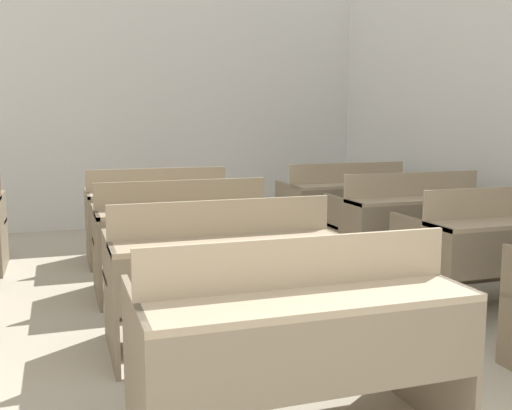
% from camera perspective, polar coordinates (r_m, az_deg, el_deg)
% --- Properties ---
extents(wall_back, '(6.32, 0.06, 3.10)m').
position_cam_1_polar(wall_back, '(7.66, -12.82, 9.47)').
color(wall_back, silver).
rests_on(wall_back, ground_plane).
extents(bench_front_center, '(1.34, 0.74, 0.89)m').
position_cam_1_polar(bench_front_center, '(2.54, 3.95, -12.46)').
color(bench_front_center, '#82735C').
rests_on(bench_front_center, ground_plane).
extents(bench_second_center, '(1.34, 0.74, 0.89)m').
position_cam_1_polar(bench_second_center, '(3.60, -3.19, -6.21)').
color(bench_second_center, '#7F7059').
rests_on(bench_second_center, ground_plane).
extents(bench_second_right, '(1.34, 0.74, 0.89)m').
position_cam_1_polar(bench_second_right, '(4.59, 22.41, -3.63)').
color(bench_second_right, '#7B6C55').
rests_on(bench_second_right, ground_plane).
extents(bench_third_center, '(1.34, 0.74, 0.89)m').
position_cam_1_polar(bench_third_center, '(4.72, -6.99, -2.75)').
color(bench_third_center, '#796952').
rests_on(bench_third_center, ground_plane).
extents(bench_third_right, '(1.34, 0.74, 0.89)m').
position_cam_1_polar(bench_third_right, '(5.51, 14.52, -1.37)').
color(bench_third_right, '#80715A').
rests_on(bench_third_right, ground_plane).
extents(bench_back_center, '(1.34, 0.74, 0.89)m').
position_cam_1_polar(bench_back_center, '(5.86, -9.30, -0.65)').
color(bench_back_center, '#81725B').
rests_on(bench_back_center, ground_plane).
extents(bench_back_right, '(1.34, 0.74, 0.89)m').
position_cam_1_polar(bench_back_right, '(6.52, 8.61, 0.27)').
color(bench_back_right, '#82735C').
rests_on(bench_back_right, ground_plane).
extents(wastepaper_bin, '(0.29, 0.29, 0.35)m').
position_cam_1_polar(wastepaper_bin, '(7.44, 10.85, -1.07)').
color(wastepaper_bin, '#33477A').
rests_on(wastepaper_bin, ground_plane).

